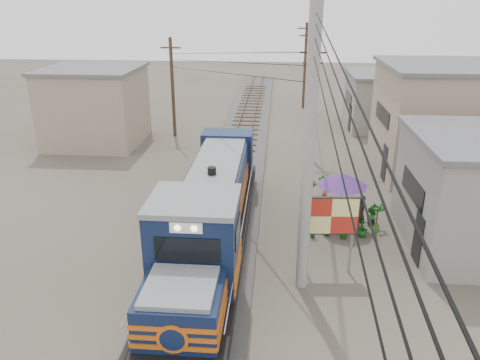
# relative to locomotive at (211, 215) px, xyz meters

# --- Properties ---
(ground) EXTENTS (120.00, 120.00, 0.00)m
(ground) POSITION_rel_locomotive_xyz_m (0.00, -1.53, -1.66)
(ground) COLOR #473F35
(ground) RESTS_ON ground
(ballast) EXTENTS (3.60, 70.00, 0.16)m
(ballast) POSITION_rel_locomotive_xyz_m (0.00, 8.47, -1.58)
(ballast) COLOR #595651
(ballast) RESTS_ON ground
(track) EXTENTS (1.15, 70.00, 0.12)m
(track) POSITION_rel_locomotive_xyz_m (0.00, 8.47, -1.40)
(track) COLOR #51331E
(track) RESTS_ON ground
(locomotive) EXTENTS (2.79, 15.16, 3.76)m
(locomotive) POSITION_rel_locomotive_xyz_m (0.00, 0.00, 0.00)
(locomotive) COLOR black
(locomotive) RESTS_ON ground
(utility_pole_main) EXTENTS (0.40, 0.40, 10.00)m
(utility_pole_main) POSITION_rel_locomotive_xyz_m (3.50, -2.03, 3.34)
(utility_pole_main) COLOR #9E9B93
(utility_pole_main) RESTS_ON ground
(wooden_pole_mid) EXTENTS (1.60, 0.24, 7.00)m
(wooden_pole_mid) POSITION_rel_locomotive_xyz_m (4.50, 12.47, 2.02)
(wooden_pole_mid) COLOR #4C3826
(wooden_pole_mid) RESTS_ON ground
(wooden_pole_far) EXTENTS (1.60, 0.24, 7.50)m
(wooden_pole_far) POSITION_rel_locomotive_xyz_m (4.80, 26.47, 2.27)
(wooden_pole_far) COLOR #4C3826
(wooden_pole_far) RESTS_ON ground
(wooden_pole_left) EXTENTS (1.60, 0.24, 7.00)m
(wooden_pole_left) POSITION_rel_locomotive_xyz_m (-5.00, 16.47, 2.02)
(wooden_pole_left) COLOR #4C3826
(wooden_pole_left) RESTS_ON ground
(power_lines) EXTENTS (9.65, 19.00, 3.30)m
(power_lines) POSITION_rel_locomotive_xyz_m (-0.14, 6.96, 5.91)
(power_lines) COLOR black
(power_lines) RESTS_ON ground
(shophouse_mid) EXTENTS (8.40, 7.35, 6.20)m
(shophouse_mid) POSITION_rel_locomotive_xyz_m (12.50, 10.47, 1.45)
(shophouse_mid) COLOR gray
(shophouse_mid) RESTS_ON ground
(shophouse_back) EXTENTS (6.30, 6.30, 4.20)m
(shophouse_back) POSITION_rel_locomotive_xyz_m (11.00, 20.47, 0.45)
(shophouse_back) COLOR gray
(shophouse_back) RESTS_ON ground
(shophouse_left) EXTENTS (6.30, 6.30, 5.20)m
(shophouse_left) POSITION_rel_locomotive_xyz_m (-10.00, 14.47, 0.95)
(shophouse_left) COLOR gray
(shophouse_left) RESTS_ON ground
(billboard) EXTENTS (2.00, 0.27, 3.08)m
(billboard) POSITION_rel_locomotive_xyz_m (4.49, -1.13, 0.60)
(billboard) COLOR #99999E
(billboard) RESTS_ON ground
(market_umbrella) EXTENTS (2.38, 2.38, 2.50)m
(market_umbrella) POSITION_rel_locomotive_xyz_m (5.40, 2.86, 0.54)
(market_umbrella) COLOR black
(market_umbrella) RESTS_ON ground
(vendor) EXTENTS (0.72, 0.69, 1.66)m
(vendor) POSITION_rel_locomotive_xyz_m (6.19, 2.45, -0.83)
(vendor) COLOR black
(vendor) RESTS_ON ground
(plant_nursery) EXTENTS (3.20, 1.91, 0.92)m
(plant_nursery) POSITION_rel_locomotive_xyz_m (5.64, 2.30, -1.30)
(plant_nursery) COLOR #175117
(plant_nursery) RESTS_ON ground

